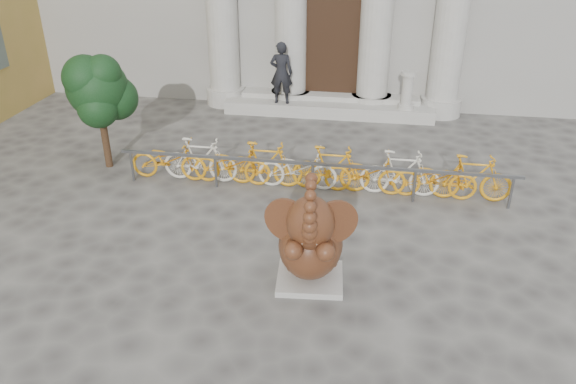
% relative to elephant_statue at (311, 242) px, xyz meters
% --- Properties ---
extents(ground, '(80.00, 80.00, 0.00)m').
position_rel_elephant_statue_xyz_m(ground, '(-0.49, -1.11, -0.77)').
color(ground, '#474442').
rests_on(ground, ground).
extents(entrance_steps, '(6.00, 1.20, 0.36)m').
position_rel_elephant_statue_xyz_m(entrance_steps, '(-0.49, 8.29, -0.59)').
color(entrance_steps, '#A8A59E').
rests_on(entrance_steps, ground).
extents(elephant_statue, '(1.42, 1.61, 2.12)m').
position_rel_elephant_statue_xyz_m(elephant_statue, '(0.00, 0.00, 0.00)').
color(elephant_statue, '#A8A59E').
rests_on(elephant_statue, ground).
extents(bike_rack, '(8.38, 0.53, 1.00)m').
position_rel_elephant_statue_xyz_m(bike_rack, '(-0.36, 3.36, -0.27)').
color(bike_rack, slate).
rests_on(bike_rack, ground).
extents(tree, '(1.53, 1.39, 2.65)m').
position_rel_elephant_statue_xyz_m(tree, '(-5.18, 3.73, 1.08)').
color(tree, '#332114').
rests_on(tree, ground).
extents(pedestrian, '(0.65, 0.44, 1.75)m').
position_rel_elephant_statue_xyz_m(pedestrian, '(-1.84, 7.94, 0.46)').
color(pedestrian, black).
rests_on(pedestrian, entrance_steps).
extents(balustrade_post, '(0.43, 0.43, 1.04)m').
position_rel_elephant_statue_xyz_m(balustrade_post, '(1.69, 7.99, 0.07)').
color(balustrade_post, '#A8A59E').
rests_on(balustrade_post, entrance_steps).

